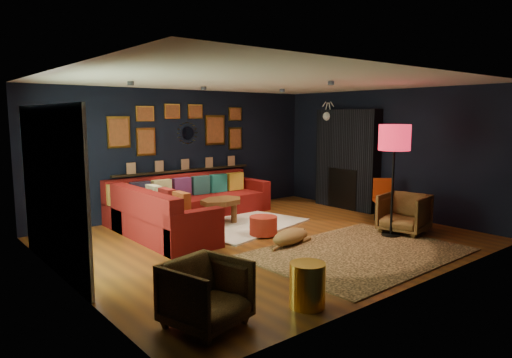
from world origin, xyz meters
TOP-DOWN VIEW (x-y plane):
  - floor at (0.00, 0.00)m, footprint 6.50×6.50m
  - room_walls at (0.00, 0.00)m, footprint 6.50×6.50m
  - sectional at (-0.61, 1.81)m, footprint 3.41×2.69m
  - ledge at (0.00, 2.68)m, footprint 3.20×0.12m
  - gallery_wall at (-0.01, 2.72)m, footprint 3.15×0.04m
  - sunburst_mirror at (0.10, 2.72)m, footprint 0.47×0.16m
  - fireplace at (3.09, 0.90)m, footprint 0.31×1.60m
  - deer_head at (3.14, 1.40)m, footprint 0.50×0.28m
  - sliding_door at (-3.22, 0.60)m, footprint 0.06×2.80m
  - ceiling_spots at (-0.00, 0.80)m, footprint 3.30×2.50m
  - shag_rug at (0.23, 1.07)m, footprint 2.66×2.20m
  - leopard_rug at (0.56, -1.48)m, footprint 3.18×2.31m
  - coffee_table at (0.04, 1.39)m, footprint 1.01×0.83m
  - pouf at (0.07, 0.20)m, footprint 0.48×0.48m
  - armchair_left at (-2.55, -2.05)m, footprint 0.84×0.81m
  - armchair_right at (2.14, -1.20)m, footprint 0.83×0.87m
  - gold_stool at (-1.45, -2.35)m, footprint 0.39×0.39m
  - orange_chair at (2.62, -0.45)m, footprint 0.56×0.56m
  - floor_lamp at (1.76, -1.20)m, footprint 0.53×0.53m
  - dog at (0.05, -0.49)m, footprint 1.15×0.73m

SIDE VIEW (x-z plane):
  - floor at x=0.00m, z-range 0.00..0.00m
  - leopard_rug at x=0.56m, z-range 0.00..0.02m
  - shag_rug at x=0.23m, z-range 0.00..0.03m
  - dog at x=0.05m, z-range 0.02..0.36m
  - pouf at x=0.07m, z-range 0.03..0.34m
  - gold_stool at x=-1.45m, z-range 0.00..0.49m
  - sectional at x=-0.61m, z-range -0.11..0.75m
  - armchair_left at x=-2.55m, z-range 0.00..0.73m
  - armchair_right at x=2.14m, z-range 0.00..0.77m
  - coffee_table at x=0.04m, z-range 0.17..0.62m
  - orange_chair at x=2.62m, z-range 0.07..0.92m
  - ledge at x=0.00m, z-range 0.90..0.94m
  - fireplace at x=3.09m, z-range -0.08..2.12m
  - sliding_door at x=-3.22m, z-range 0.00..2.20m
  - room_walls at x=0.00m, z-range -1.66..4.84m
  - floor_lamp at x=1.76m, z-range 0.67..2.59m
  - sunburst_mirror at x=0.10m, z-range 1.46..1.93m
  - gallery_wall at x=-0.01m, z-range 1.30..2.32m
  - deer_head at x=3.14m, z-range 1.83..2.28m
  - ceiling_spots at x=0.00m, z-range 2.53..2.59m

